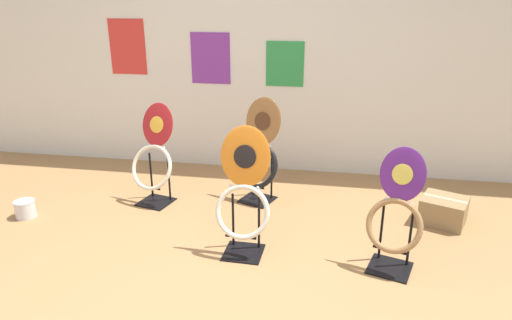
% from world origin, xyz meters
% --- Properties ---
extents(ground_plane, '(14.00, 14.00, 0.00)m').
position_xyz_m(ground_plane, '(0.00, 0.00, 0.00)').
color(ground_plane, '#A37547').
extents(wall_back, '(8.00, 0.07, 2.60)m').
position_xyz_m(wall_back, '(-0.00, 2.42, 1.30)').
color(wall_back, silver).
rests_on(wall_back, ground_plane).
extents(toilet_seat_display_orange_sun, '(0.40, 0.30, 0.94)m').
position_xyz_m(toilet_seat_display_orange_sun, '(0.24, 0.66, 0.46)').
color(toilet_seat_display_orange_sun, black).
rests_on(toilet_seat_display_orange_sun, ground_plane).
extents(toilet_seat_display_crimson_swirl, '(0.45, 0.38, 0.90)m').
position_xyz_m(toilet_seat_display_crimson_swirl, '(-0.71, 1.37, 0.43)').
color(toilet_seat_display_crimson_swirl, black).
rests_on(toilet_seat_display_crimson_swirl, ground_plane).
extents(toilet_seat_display_purple_note, '(0.41, 0.37, 0.85)m').
position_xyz_m(toilet_seat_display_purple_note, '(1.29, 0.63, 0.40)').
color(toilet_seat_display_purple_note, black).
rests_on(toilet_seat_display_purple_note, ground_plane).
extents(toilet_seat_display_woodgrain, '(0.47, 0.40, 0.94)m').
position_xyz_m(toilet_seat_display_woodgrain, '(0.20, 1.58, 0.44)').
color(toilet_seat_display_woodgrain, black).
rests_on(toilet_seat_display_woodgrain, ground_plane).
extents(paint_can, '(0.17, 0.17, 0.15)m').
position_xyz_m(paint_can, '(-1.70, 0.89, 0.08)').
color(paint_can, silver).
rests_on(paint_can, ground_plane).
extents(storage_box, '(0.44, 0.43, 0.22)m').
position_xyz_m(storage_box, '(1.78, 1.40, 0.11)').
color(storage_box, '#93754C').
rests_on(storage_box, ground_plane).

